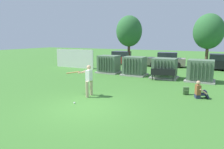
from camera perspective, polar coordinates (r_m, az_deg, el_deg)
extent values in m
plane|color=#3D752D|center=(9.67, -7.60, -9.27)|extent=(96.00, 96.00, 0.00)
cube|color=silver|center=(22.75, -10.42, 4.38)|extent=(4.80, 0.12, 2.00)
cube|color=#9E9B93|center=(19.18, -0.88, 0.67)|extent=(2.10, 1.70, 0.12)
cube|color=#567056|center=(19.06, -0.88, 3.08)|extent=(1.80, 1.40, 1.50)
cube|color=#495F49|center=(18.72, -3.70, 2.93)|extent=(0.06, 0.12, 1.27)
cube|color=#495F49|center=(18.59, -3.02, 2.88)|extent=(0.06, 0.12, 1.27)
cube|color=#495F49|center=(18.46, -2.34, 2.84)|extent=(0.06, 0.12, 1.27)
cube|color=#495F49|center=(18.34, -1.64, 2.80)|extent=(0.06, 0.12, 1.27)
cube|color=#495F49|center=(18.22, -0.94, 2.75)|extent=(0.06, 0.12, 1.27)
cube|color=#495F49|center=(18.10, -0.22, 2.70)|extent=(0.06, 0.12, 1.27)
cube|color=#9E9B93|center=(18.00, 6.23, 0.00)|extent=(2.10, 1.70, 0.12)
cube|color=#567056|center=(17.88, 6.28, 2.55)|extent=(1.80, 1.40, 1.50)
cube|color=#495F49|center=(17.42, 3.43, 2.40)|extent=(0.06, 0.12, 1.27)
cube|color=#495F49|center=(17.32, 4.20, 2.34)|extent=(0.06, 0.12, 1.27)
cube|color=#495F49|center=(17.22, 4.99, 2.29)|extent=(0.06, 0.12, 1.27)
cube|color=#495F49|center=(17.13, 5.78, 2.23)|extent=(0.06, 0.12, 1.27)
cube|color=#495F49|center=(17.04, 6.58, 2.18)|extent=(0.06, 0.12, 1.27)
cube|color=#495F49|center=(16.96, 7.38, 2.12)|extent=(0.06, 0.12, 1.27)
cube|color=#9E9B93|center=(17.12, 14.30, -0.78)|extent=(2.10, 1.70, 0.12)
cube|color=#567056|center=(16.99, 14.42, 1.90)|extent=(1.80, 1.40, 1.50)
cube|color=#495F49|center=(16.41, 11.66, 1.73)|extent=(0.06, 0.12, 1.27)
cube|color=#495F49|center=(16.35, 12.52, 1.67)|extent=(0.06, 0.12, 1.27)
cube|color=#495F49|center=(16.28, 13.39, 1.60)|extent=(0.06, 0.12, 1.27)
cube|color=#495F49|center=(16.23, 14.26, 1.54)|extent=(0.06, 0.12, 1.27)
cube|color=#495F49|center=(16.17, 15.14, 1.47)|extent=(0.06, 0.12, 1.27)
cube|color=#495F49|center=(16.13, 16.03, 1.40)|extent=(0.06, 0.12, 1.27)
cube|color=#9E9B93|center=(16.67, 23.22, -1.58)|extent=(2.10, 1.70, 0.12)
cube|color=#567056|center=(16.54, 23.42, 1.17)|extent=(1.80, 1.40, 1.50)
cube|color=#495F49|center=(15.84, 20.94, 0.98)|extent=(0.06, 0.12, 1.27)
cube|color=#495F49|center=(15.81, 21.85, 0.91)|extent=(0.06, 0.12, 1.27)
cube|color=#495F49|center=(15.80, 22.77, 0.83)|extent=(0.06, 0.12, 1.27)
cube|color=#495F49|center=(15.78, 23.69, 0.76)|extent=(0.06, 0.12, 1.27)
cube|color=#495F49|center=(15.77, 24.61, 0.69)|extent=(0.06, 0.12, 1.27)
cube|color=#495F49|center=(15.76, 25.54, 0.62)|extent=(0.06, 0.12, 1.27)
cube|color=black|center=(16.12, 13.94, -0.02)|extent=(1.84, 0.80, 0.05)
cube|color=black|center=(15.90, 13.98, 0.74)|extent=(1.76, 0.45, 0.44)
cylinder|color=black|center=(16.31, 11.22, -0.64)|extent=(0.06, 0.06, 0.42)
cylinder|color=black|center=(16.32, 16.59, -0.87)|extent=(0.06, 0.06, 0.42)
cylinder|color=black|center=(16.04, 11.17, -0.82)|extent=(0.06, 0.06, 0.42)
cylinder|color=black|center=(16.04, 16.63, -1.05)|extent=(0.06, 0.06, 0.42)
cylinder|color=tan|center=(11.25, -6.95, -4.14)|extent=(0.16, 0.16, 0.88)
cylinder|color=tan|center=(11.66, -5.78, -3.62)|extent=(0.16, 0.16, 0.88)
cube|color=white|center=(11.30, -6.43, -0.23)|extent=(0.27, 0.42, 0.60)
sphere|color=tan|center=(11.23, -6.47, 2.00)|extent=(0.23, 0.23, 0.23)
cylinder|color=tan|center=(11.38, -8.31, 0.62)|extent=(0.23, 0.55, 0.09)
cylinder|color=tan|center=(11.54, -7.85, 0.75)|extent=(0.30, 0.53, 0.09)
cylinder|color=#A5723F|center=(11.83, -10.90, 0.53)|extent=(0.85, 0.13, 0.21)
sphere|color=#A5723F|center=(11.59, -9.16, 0.76)|extent=(0.08, 0.08, 0.08)
sphere|color=white|center=(10.35, -10.43, -7.78)|extent=(0.09, 0.09, 0.09)
cube|color=#282D4C|center=(12.03, 22.68, -5.61)|extent=(0.35, 0.41, 0.20)
cube|color=brown|center=(11.94, 22.80, -3.94)|extent=(0.34, 0.42, 0.52)
sphere|color=tan|center=(11.86, 22.92, -2.11)|extent=(0.22, 0.22, 0.22)
cylinder|color=#282D4C|center=(12.16, 23.57, -4.92)|extent=(0.46, 0.30, 0.13)
cylinder|color=#282D4C|center=(12.24, 24.57, -4.88)|extent=(0.32, 0.22, 0.46)
cylinder|color=#282D4C|center=(11.98, 23.89, -5.16)|extent=(0.46, 0.30, 0.13)
cylinder|color=#282D4C|center=(12.06, 24.90, -5.12)|extent=(0.32, 0.22, 0.46)
cylinder|color=tan|center=(12.23, 23.41, -3.88)|extent=(0.41, 0.24, 0.32)
cylinder|color=tan|center=(11.82, 24.15, -4.40)|extent=(0.41, 0.24, 0.32)
cube|color=#4C723F|center=(12.51, 19.85, -4.27)|extent=(0.37, 0.29, 0.44)
cube|color=#3D5B33|center=(12.41, 19.94, -4.71)|extent=(0.23, 0.13, 0.22)
cylinder|color=#4C3828|center=(24.84, 4.69, 5.52)|extent=(0.30, 0.30, 2.47)
ellipsoid|color=#2D6633|center=(24.78, 4.78, 11.93)|extent=(3.05, 3.05, 3.62)
cylinder|color=brown|center=(22.87, 24.79, 4.12)|extent=(0.29, 0.29, 2.38)
ellipsoid|color=#2D6633|center=(22.80, 25.29, 10.79)|extent=(2.92, 2.92, 3.47)
cube|color=maroon|center=(25.45, 2.33, 4.17)|extent=(4.38, 2.20, 0.80)
cube|color=#262B33|center=(25.34, 2.66, 5.78)|extent=(2.27, 1.80, 0.64)
cylinder|color=black|center=(25.11, -1.11, 3.50)|extent=(0.66, 0.30, 0.64)
cylinder|color=black|center=(26.69, 0.21, 3.89)|extent=(0.66, 0.30, 0.64)
cylinder|color=black|center=(24.30, 4.64, 3.25)|extent=(0.66, 0.30, 0.64)
cylinder|color=black|center=(25.93, 5.64, 3.66)|extent=(0.66, 0.30, 0.64)
cube|color=gray|center=(24.12, 14.77, 3.52)|extent=(4.40, 2.30, 0.80)
cube|color=#262B33|center=(24.05, 15.20, 5.21)|extent=(2.31, 1.85, 0.64)
cylinder|color=black|center=(23.43, 11.42, 2.83)|extent=(0.67, 0.31, 0.64)
cylinder|color=black|center=(25.11, 11.91, 3.28)|extent=(0.67, 0.31, 0.64)
cylinder|color=black|center=(23.26, 17.79, 2.49)|extent=(0.67, 0.31, 0.64)
cylinder|color=black|center=(24.95, 17.86, 2.97)|extent=(0.67, 0.31, 0.64)
cube|color=black|center=(23.51, 27.51, 2.55)|extent=(4.31, 1.99, 0.80)
cube|color=#262B33|center=(23.45, 28.01, 4.27)|extent=(2.21, 1.71, 0.64)
cylinder|color=black|center=(22.63, 24.33, 1.88)|extent=(0.65, 0.26, 0.64)
cylinder|color=black|center=(24.31, 24.25, 2.40)|extent=(0.65, 0.26, 0.64)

